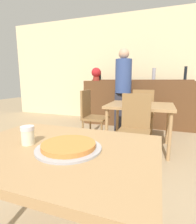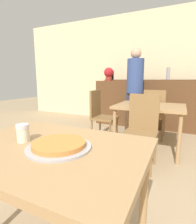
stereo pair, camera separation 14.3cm
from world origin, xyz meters
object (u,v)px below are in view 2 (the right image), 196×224
(cheese_shaker, at_px, (23,133))
(chair_far_side_front, at_px, (142,126))
(chair_far_side_back, at_px, (154,111))
(person_standing, at_px, (135,87))
(pizza_tray, at_px, (59,145))
(chair_far_side_left, at_px, (100,113))
(potted_plant, at_px, (109,73))

(cheese_shaker, bearing_deg, chair_far_side_front, 74.85)
(chair_far_side_front, bearing_deg, chair_far_side_back, 90.00)
(chair_far_side_back, relative_size, person_standing, 0.53)
(cheese_shaker, bearing_deg, pizza_tray, 1.56)
(chair_far_side_back, distance_m, pizza_tray, 2.64)
(chair_far_side_left, height_order, pizza_tray, chair_far_side_left)
(chair_far_side_back, distance_m, chair_far_side_left, 1.02)
(potted_plant, bearing_deg, chair_far_side_front, -57.74)
(chair_far_side_front, relative_size, cheese_shaker, 8.80)
(chair_far_side_left, bearing_deg, chair_far_side_front, -124.42)
(chair_far_side_front, relative_size, pizza_tray, 2.69)
(chair_far_side_back, xyz_separation_m, person_standing, (-0.46, 0.33, 0.42))
(pizza_tray, height_order, potted_plant, potted_plant)
(chair_far_side_back, distance_m, potted_plant, 1.70)
(chair_far_side_back, height_order, potted_plant, potted_plant)
(chair_far_side_left, height_order, person_standing, person_standing)
(cheese_shaker, bearing_deg, person_standing, 91.21)
(cheese_shaker, xyz_separation_m, person_standing, (-0.06, 2.96, 0.15))
(chair_far_side_front, height_order, person_standing, person_standing)
(cheese_shaker, distance_m, potted_plant, 3.63)
(chair_far_side_front, xyz_separation_m, chair_far_side_left, (-0.84, 0.58, 0.00))
(chair_far_side_front, bearing_deg, pizza_tray, -95.64)
(cheese_shaker, height_order, potted_plant, potted_plant)
(person_standing, height_order, potted_plant, person_standing)
(chair_far_side_back, relative_size, pizza_tray, 2.69)
(pizza_tray, distance_m, cheese_shaker, 0.26)
(pizza_tray, relative_size, potted_plant, 1.05)
(pizza_tray, bearing_deg, potted_plant, 107.88)
(chair_far_side_back, bearing_deg, person_standing, -35.47)
(person_standing, bearing_deg, pizza_tray, -83.86)
(chair_far_side_front, bearing_deg, chair_far_side_left, 145.58)
(cheese_shaker, height_order, person_standing, person_standing)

